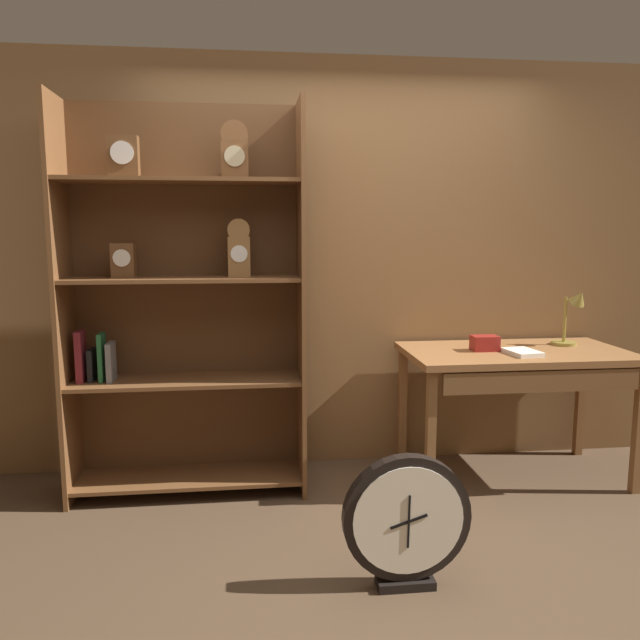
# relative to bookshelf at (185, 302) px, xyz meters

# --- Properties ---
(ground_plane) EXTENTS (10.00, 10.00, 0.00)m
(ground_plane) POSITION_rel_bookshelf_xyz_m (0.98, -1.03, -1.12)
(ground_plane) COLOR #4C3826
(back_wood_panel) EXTENTS (4.80, 0.05, 2.60)m
(back_wood_panel) POSITION_rel_bookshelf_xyz_m (0.98, 0.38, 0.18)
(back_wood_panel) COLOR brown
(back_wood_panel) RESTS_ON ground
(bookshelf) EXTENTS (1.34, 0.38, 2.25)m
(bookshelf) POSITION_rel_bookshelf_xyz_m (0.00, 0.00, 0.00)
(bookshelf) COLOR brown
(bookshelf) RESTS_ON ground
(workbench) EXTENTS (1.34, 0.73, 0.81)m
(workbench) POSITION_rel_bookshelf_xyz_m (1.98, -0.08, -0.40)
(workbench) COLOR brown
(workbench) RESTS_ON ground
(desk_lamp) EXTENTS (0.21, 0.20, 0.37)m
(desk_lamp) POSITION_rel_bookshelf_xyz_m (2.39, 0.05, -0.12)
(desk_lamp) COLOR olive
(desk_lamp) RESTS_ON workbench
(toolbox_small) EXTENTS (0.16, 0.11, 0.09)m
(toolbox_small) POSITION_rel_bookshelf_xyz_m (1.78, -0.04, -0.27)
(toolbox_small) COLOR maroon
(toolbox_small) RESTS_ON workbench
(open_repair_manual) EXTENTS (0.19, 0.24, 0.02)m
(open_repair_manual) POSITION_rel_bookshelf_xyz_m (1.96, -0.18, -0.30)
(open_repair_manual) COLOR silver
(open_repair_manual) RESTS_ON workbench
(round_clock_large) EXTENTS (0.56, 0.11, 0.60)m
(round_clock_large) POSITION_rel_bookshelf_xyz_m (1.02, -1.15, -0.82)
(round_clock_large) COLOR black
(round_clock_large) RESTS_ON ground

